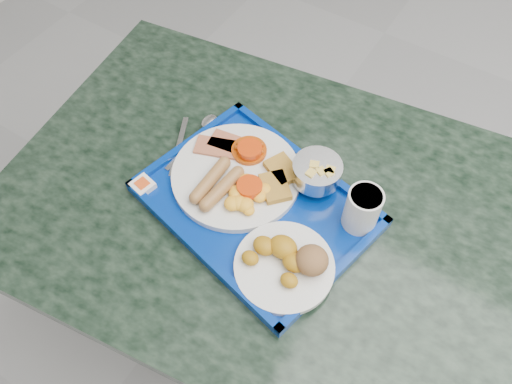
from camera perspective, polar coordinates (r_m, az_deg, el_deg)
table at (r=1.12m, az=2.50°, el=-6.41°), size 1.18×0.87×0.69m
tray at (r=0.96m, az=0.00°, el=-1.51°), size 0.47×0.39×0.02m
main_plate at (r=0.97m, az=-2.00°, el=1.85°), size 0.25×0.25×0.04m
bread_plate at (r=0.87m, az=3.72°, el=-7.97°), size 0.18×0.18×0.06m
fruit_bowl at (r=0.95m, az=6.98°, el=2.27°), size 0.09×0.09×0.07m
juice_cup at (r=0.91m, az=12.08°, el=-1.83°), size 0.06×0.06×0.09m
spoon at (r=1.06m, az=-6.07°, el=7.20°), size 0.03×0.17×0.01m
knife at (r=1.04m, az=-8.79°, el=5.23°), size 0.08×0.14×0.00m
jam_packet at (r=0.99m, az=-12.83°, el=0.74°), size 0.05×0.05×0.02m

